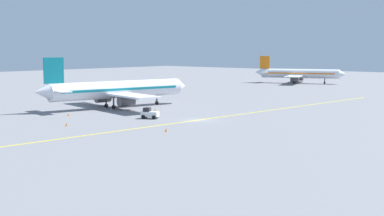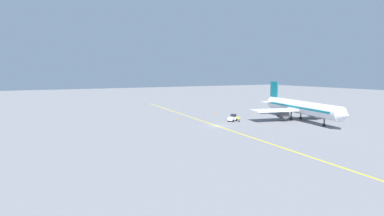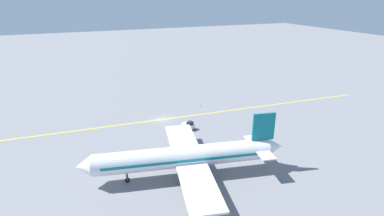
{
  "view_description": "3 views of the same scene",
  "coord_description": "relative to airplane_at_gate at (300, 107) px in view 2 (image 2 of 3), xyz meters",
  "views": [
    {
      "loc": [
        59.48,
        -69.47,
        12.4
      ],
      "look_at": [
        3.45,
        -5.48,
        2.83
      ],
      "focal_mm": 50.0,
      "sensor_mm": 36.0,
      "label": 1
    },
    {
      "loc": [
        40.49,
        63.3,
        13.38
      ],
      "look_at": [
        5.03,
        -3.98,
        4.43
      ],
      "focal_mm": 28.0,
      "sensor_mm": 36.0,
      "label": 2
    },
    {
      "loc": [
        -66.56,
        19.76,
        29.58
      ],
      "look_at": [
        -5.57,
        -5.87,
        4.17
      ],
      "focal_mm": 28.0,
      "sensor_mm": 36.0,
      "label": 3
    }
  ],
  "objects": [
    {
      "name": "ground_plane",
      "position": [
        25.34,
        -3.48,
        -3.71
      ],
      "size": [
        400.0,
        400.0,
        0.0
      ],
      "primitive_type": "plane",
      "color": "slate"
    },
    {
      "name": "apron_yellow_centreline",
      "position": [
        25.34,
        -3.48,
        -3.71
      ],
      "size": [
        8.14,
        119.78,
        0.01
      ],
      "primitive_type": "cube",
      "rotation": [
        0.0,
        0.0,
        -0.06
      ],
      "color": "yellow",
      "rests_on": "ground"
    },
    {
      "name": "ground_crew_worker",
      "position": [
        16.94,
        -5.43,
        -2.8
      ],
      "size": [
        0.43,
        0.45,
        1.68
      ],
      "color": "#23232D",
      "rests_on": "ground"
    },
    {
      "name": "baggage_tug_white",
      "position": [
        17.56,
        -7.55,
        -2.81
      ],
      "size": [
        3.35,
        2.72,
        2.11
      ],
      "color": "white",
      "rests_on": "ground"
    },
    {
      "name": "traffic_cone_near_nose",
      "position": [
        14.08,
        -22.65,
        -3.43
      ],
      "size": [
        0.32,
        0.32,
        0.55
      ],
      "primitive_type": "cone",
      "color": "orange",
      "rests_on": "ground"
    },
    {
      "name": "traffic_cone_mid_apron",
      "position": [
        3.66,
        -14.75,
        -3.43
      ],
      "size": [
        0.32,
        0.32,
        0.55
      ],
      "primitive_type": "cone",
      "color": "orange",
      "rests_on": "ground"
    },
    {
      "name": "traffic_cone_by_wingtip",
      "position": [
        30.1,
        -16.32,
        -3.43
      ],
      "size": [
        0.32,
        0.32,
        0.55
      ],
      "primitive_type": "cone",
      "color": "orange",
      "rests_on": "ground"
    },
    {
      "name": "airplane_at_gate",
      "position": [
        0.0,
        0.0,
        0.0
      ],
      "size": [
        28.47,
        35.33,
        10.6
      ],
      "color": "white",
      "rests_on": "ground"
    }
  ]
}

